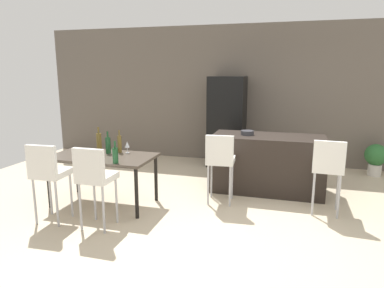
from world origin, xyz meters
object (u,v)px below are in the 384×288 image
at_px(dining_table, 103,160).
at_px(bar_chair_middle, 328,165).
at_px(refrigerator, 227,121).
at_px(dining_chair_near, 48,171).
at_px(kitchen_island, 267,163).
at_px(fruit_bowl, 247,133).
at_px(bar_chair_left, 220,158).
at_px(potted_plant, 376,157).
at_px(wine_bottle_corner, 120,144).
at_px(wine_glass_middle, 127,145).
at_px(wine_bottle_end, 108,145).
at_px(wine_bottle_left, 99,141).
at_px(dining_chair_far, 94,175).
at_px(wine_bottle_inner, 115,155).
at_px(wine_glass_right, 76,150).

bearing_deg(dining_table, bar_chair_middle, 9.13).
bearing_deg(refrigerator, dining_chair_near, -115.49).
bearing_deg(kitchen_island, fruit_bowl, -178.82).
xyz_separation_m(dining_table, fruit_bowl, (1.93, 1.27, 0.28)).
xyz_separation_m(bar_chair_left, potted_plant, (2.53, 2.20, -0.34)).
bearing_deg(wine_bottle_corner, dining_chair_near, -115.40).
bearing_deg(wine_glass_middle, refrigerator, 66.83).
height_order(bar_chair_middle, wine_glass_middle, bar_chair_middle).
distance_m(wine_bottle_corner, wine_bottle_end, 0.17).
xyz_separation_m(wine_bottle_left, refrigerator, (1.57, 2.38, 0.04)).
bearing_deg(potted_plant, wine_glass_middle, -147.87).
bearing_deg(dining_table, wine_bottle_left, 126.63).
height_order(dining_table, dining_chair_near, dining_chair_near).
xyz_separation_m(bar_chair_left, dining_chair_far, (-1.30, -1.27, 0.00)).
distance_m(dining_chair_far, wine_bottle_end, 0.99).
relative_size(dining_chair_near, wine_bottle_inner, 3.51).
bearing_deg(dining_chair_near, wine_bottle_corner, 64.60).
bearing_deg(wine_bottle_left, dining_chair_near, -94.34).
xyz_separation_m(wine_bottle_corner, refrigerator, (1.18, 2.46, 0.05)).
distance_m(wine_bottle_inner, refrigerator, 3.19).
bearing_deg(wine_bottle_left, refrigerator, 56.48).
bearing_deg(wine_glass_right, wine_bottle_end, 59.00).
distance_m(bar_chair_middle, dining_chair_far, 3.05).
bearing_deg(wine_glass_right, dining_chair_far, -40.20).
bearing_deg(wine_bottle_inner, fruit_bowl, 46.39).
height_order(kitchen_island, wine_glass_right, kitchen_island).
distance_m(kitchen_island, wine_bottle_inner, 2.50).
relative_size(wine_bottle_inner, potted_plant, 0.49).
xyz_separation_m(wine_glass_right, potted_plant, (4.41, 2.98, -0.51)).
distance_m(wine_bottle_corner, fruit_bowl, 2.05).
xyz_separation_m(bar_chair_left, dining_chair_near, (-1.97, -1.27, 0.00)).
bearing_deg(fruit_bowl, refrigerator, 112.65).
bearing_deg(bar_chair_middle, dining_chair_near, -159.84).
bearing_deg(wine_bottle_left, wine_glass_right, -89.37).
bearing_deg(wine_bottle_inner, dining_chair_far, -97.71).
xyz_separation_m(wine_bottle_inner, wine_bottle_corner, (-0.24, 0.59, 0.02)).
distance_m(wine_bottle_end, refrigerator, 2.88).
relative_size(wine_bottle_inner, wine_bottle_corner, 0.88).
xyz_separation_m(dining_table, wine_bottle_left, (-0.25, 0.34, 0.20)).
xyz_separation_m(bar_chair_left, wine_bottle_inner, (-1.25, -0.83, 0.15)).
bearing_deg(dining_table, wine_bottle_end, 84.76).
bearing_deg(potted_plant, wine_bottle_corner, -148.63).
bearing_deg(wine_bottle_end, refrigerator, 62.90).
height_order(wine_bottle_end, fruit_bowl, wine_bottle_end).
relative_size(wine_glass_middle, refrigerator, 0.09).
height_order(dining_chair_near, fruit_bowl, dining_chair_near).
xyz_separation_m(dining_chair_far, wine_glass_right, (-0.58, 0.49, 0.17)).
height_order(wine_glass_middle, potted_plant, wine_glass_middle).
distance_m(wine_bottle_left, wine_bottle_corner, 0.41).
relative_size(dining_chair_near, wine_glass_middle, 6.03).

